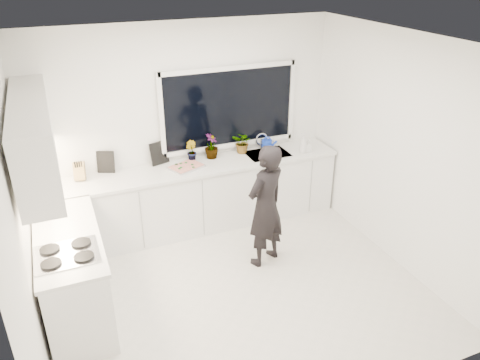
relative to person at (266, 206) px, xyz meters
name	(u,v)px	position (x,y,z in m)	size (l,w,h in m)	color
floor	(237,289)	(-0.51, -0.38, -0.77)	(4.00, 3.50, 0.02)	beige
wall_back	(186,127)	(-0.51, 1.38, 0.59)	(4.00, 0.02, 2.70)	white
wall_left	(19,222)	(-2.52, -0.38, 0.59)	(0.02, 3.50, 2.70)	white
wall_right	(398,152)	(1.50, -0.38, 0.59)	(0.02, 3.50, 2.70)	white
ceiling	(237,42)	(-0.51, -0.38, 1.95)	(4.00, 3.50, 0.02)	white
window	(229,108)	(0.09, 1.35, 0.79)	(1.80, 0.02, 1.00)	black
base_cabinets_back	(196,198)	(-0.51, 1.07, -0.32)	(3.92, 0.58, 0.88)	white
base_cabinets_left	(74,275)	(-2.18, -0.03, -0.32)	(0.58, 1.60, 0.88)	white
countertop_back	(195,167)	(-0.51, 1.06, 0.14)	(3.94, 0.62, 0.04)	silver
countertop_left	(67,237)	(-2.18, -0.03, 0.14)	(0.62, 1.60, 0.04)	silver
upper_cabinets	(34,137)	(-2.30, 0.32, 1.09)	(0.34, 2.10, 0.70)	white
sink	(267,157)	(0.54, 1.07, 0.11)	(0.58, 0.42, 0.14)	silver
faucet	(261,141)	(0.54, 1.27, 0.27)	(0.03, 0.03, 0.22)	silver
stovetop	(67,254)	(-2.20, -0.38, 0.17)	(0.56, 0.48, 0.03)	black
person	(266,206)	(0.00, 0.00, 0.00)	(0.55, 0.36, 1.52)	black
pizza_tray	(186,167)	(-0.63, 1.04, 0.17)	(0.41, 0.30, 0.03)	silver
pizza	(186,166)	(-0.63, 1.04, 0.19)	(0.38, 0.27, 0.01)	red
watering_can	(267,145)	(0.60, 1.23, 0.22)	(0.14, 0.14, 0.13)	#1539C5
paper_towel_roll	(46,177)	(-2.30, 1.17, 0.29)	(0.11, 0.11, 0.26)	white
knife_block	(79,172)	(-1.92, 1.21, 0.27)	(0.13, 0.10, 0.22)	#9A6C48
utensil_crock	(43,211)	(-2.36, 0.42, 0.24)	(0.13, 0.13, 0.16)	#B4B3B8
picture_frame_large	(106,162)	(-1.59, 1.31, 0.30)	(0.22, 0.02, 0.28)	black
picture_frame_small	(159,153)	(-0.91, 1.31, 0.31)	(0.25, 0.02, 0.30)	black
herb_plants	(226,145)	(-0.02, 1.23, 0.31)	(1.00, 0.36, 0.34)	#26662D
soap_bottles	(305,144)	(1.03, 0.92, 0.28)	(0.20, 0.15, 0.27)	#D8BF66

